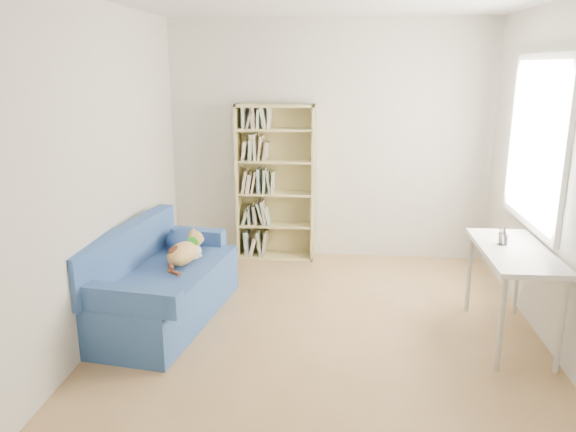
% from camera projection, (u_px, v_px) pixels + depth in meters
% --- Properties ---
extents(ground, '(4.00, 4.00, 0.00)m').
position_uv_depth(ground, '(321.00, 334.00, 4.56)').
color(ground, '#A17948').
rests_on(ground, ground).
extents(room_shell, '(3.54, 4.04, 2.62)m').
position_uv_depth(room_shell, '(338.00, 132.00, 4.16)').
color(room_shell, silver).
rests_on(room_shell, ground).
extents(sofa, '(1.01, 1.75, 0.81)m').
position_uv_depth(sofa, '(161.00, 284.00, 4.78)').
color(sofa, navy).
rests_on(sofa, ground).
extents(bookshelf, '(0.86, 0.27, 1.71)m').
position_uv_depth(bookshelf, '(276.00, 189.00, 6.19)').
color(bookshelf, tan).
rests_on(bookshelf, ground).
extents(desk, '(0.51, 1.11, 0.75)m').
position_uv_depth(desk, '(514.00, 259.00, 4.32)').
color(desk, white).
rests_on(desk, ground).
extents(pen_cup, '(0.08, 0.08, 0.15)m').
position_uv_depth(pen_cup, '(503.00, 238.00, 4.39)').
color(pen_cup, white).
rests_on(pen_cup, desk).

